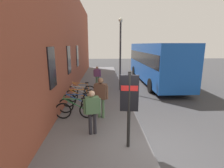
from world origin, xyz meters
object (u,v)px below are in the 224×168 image
Objects in this scene: transit_info_sign at (129,98)px; pedestrian_by_facade at (92,108)px; bicycle_by_door at (80,99)px; bicycle_end_of_row at (81,95)px; pedestrian_near_bus at (101,94)px; bicycle_under_window at (76,110)px; street_lamp at (120,48)px; bicycle_nearest_sign at (77,104)px; pedestrian_crossing_street at (97,74)px; bicycle_mid_rack at (81,91)px; city_bus at (155,61)px.

pedestrian_by_facade is at bearing 53.53° from transit_info_sign.
bicycle_by_door is 0.64m from bicycle_end_of_row.
bicycle_by_door is 4.50m from transit_info_sign.
pedestrian_near_bus is at bearing -152.47° from bicycle_end_of_row.
street_lamp is at bearing -26.57° from bicycle_under_window.
street_lamp is at bearing -14.33° from pedestrian_by_facade.
bicycle_nearest_sign is 0.36× the size of street_lamp.
pedestrian_crossing_street is at bearing 3.34° from pedestrian_near_bus.
bicycle_mid_rack is 1.16× the size of pedestrian_crossing_street.
pedestrian_near_bus is (-1.54, -1.14, 0.70)m from bicycle_by_door.
pedestrian_by_facade is at bearing -179.54° from pedestrian_crossing_street.
bicycle_end_of_row is at bearing 0.37° from bicycle_nearest_sign.
bicycle_mid_rack is 3.93m from street_lamp.
city_bus reaches higher than transit_info_sign.
pedestrian_crossing_street is (5.37, -0.77, 0.54)m from bicycle_nearest_sign.
city_bus is at bearing -39.20° from bicycle_nearest_sign.
bicycle_mid_rack is (3.14, 0.14, 0.00)m from bicycle_under_window.
pedestrian_crossing_street is at bearing -7.06° from bicycle_under_window.
bicycle_end_of_row is 1.09× the size of pedestrian_by_facade.
pedestrian_crossing_street reaches higher than bicycle_by_door.
bicycle_end_of_row is 0.74× the size of transit_info_sign.
bicycle_mid_rack is (2.41, 0.12, 0.00)m from bicycle_nearest_sign.
bicycle_nearest_sign is 1.16× the size of pedestrian_crossing_street.
bicycle_under_window is 0.99× the size of pedestrian_near_bus.
city_bus is 5.88× the size of pedestrian_near_bus.
bicycle_mid_rack is at bearing 22.00° from pedestrian_near_bus.
city_bus is 6.91× the size of pedestrian_crossing_street.
bicycle_under_window is at bearing -178.81° from bicycle_by_door.
street_lamp is (2.56, -2.42, 2.51)m from bicycle_end_of_row.
bicycle_end_of_row is at bearing 27.53° from pedestrian_near_bus.
street_lamp is (7.05, -0.41, 1.30)m from transit_info_sign.
bicycle_end_of_row is 2.56m from pedestrian_near_bus.
bicycle_by_door is at bearing 137.06° from city_bus.
bicycle_by_door is 1.14× the size of pedestrian_crossing_street.
city_bus reaches higher than bicycle_mid_rack.
street_lamp is (1.65, -2.54, 2.51)m from bicycle_mid_rack.
city_bus is at bearing -20.37° from transit_info_sign.
city_bus is 5.28m from pedestrian_crossing_street.
street_lamp is (-1.31, -1.64, 1.97)m from pedestrian_crossing_street.
city_bus is at bearing -48.24° from street_lamp.
pedestrian_crossing_street is (2.96, -0.90, 0.54)m from bicycle_mid_rack.
street_lamp is at bearing -43.39° from bicycle_end_of_row.
transit_info_sign is at bearing -126.47° from pedestrian_by_facade.
transit_info_sign is at bearing -152.30° from bicycle_by_door.
pedestrian_crossing_street is (4.51, -0.79, 0.54)m from bicycle_by_door.
bicycle_end_of_row is 0.99× the size of pedestrian_near_bus.
transit_info_sign is (-2.99, -2.00, 1.21)m from bicycle_nearest_sign.
pedestrian_near_bus is (2.30, 0.87, -0.51)m from transit_info_sign.
pedestrian_near_bus is at bearing -143.44° from bicycle_by_door.
bicycle_by_door is at bearing 36.56° from pedestrian_near_bus.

